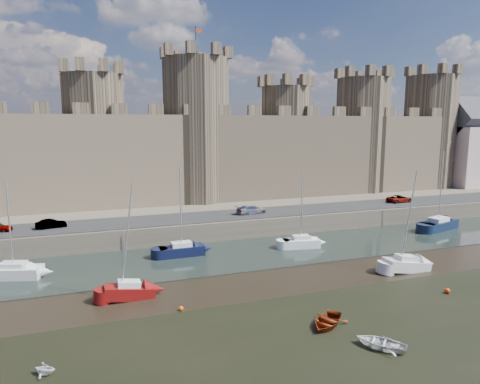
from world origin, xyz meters
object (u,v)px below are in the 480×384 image
Objects in this scene: car_1 at (51,224)px; sailboat_5 at (406,264)px; sailboat_2 at (301,242)px; sailboat_4 at (129,290)px; car_2 at (252,210)px; sailboat_1 at (182,249)px; car_3 at (400,199)px; sailboat_3 at (438,224)px; sailboat_0 at (14,271)px.

car_1 is 41.21m from sailboat_5.
sailboat_2 is 23.07m from sailboat_4.
car_2 is 0.44× the size of sailboat_1.
sailboat_5 is at bearing 137.75° from car_3.
sailboat_3 reaches higher than car_1.
sailboat_0 is at bearing 166.57° from sailboat_3.
sailboat_0 is (-28.93, -9.83, -2.37)m from car_2.
car_2 is 0.46× the size of sailboat_2.
car_3 is 55.79m from sailboat_0.
sailboat_3 is at bearing -0.63° from sailboat_1.
sailboat_2 is 12.78m from sailboat_5.
sailboat_0 is (-54.80, -10.21, -2.33)m from car_3.
sailboat_1 is at bearing 98.66° from car_3.
sailboat_2 is 0.86× the size of sailboat_3.
car_2 is (26.12, -0.12, 0.07)m from car_1.
sailboat_1 reaches higher than sailboat_4.
sailboat_3 is (22.96, 1.64, 0.07)m from sailboat_2.
car_3 is (51.99, 0.26, 0.02)m from car_1.
sailboat_5 is at bearing 0.04° from sailboat_0.
car_3 is at bearing -98.80° from car_1.
sailboat_4 is (7.56, -18.78, -2.33)m from car_1.
car_1 is at bearing 170.97° from sailboat_2.
car_3 is 0.43× the size of sailboat_4.
sailboat_3 is 1.07× the size of sailboat_5.
sailboat_2 is at bearing 109.65° from car_3.
sailboat_4 reaches higher than car_3.
sailboat_1 reaches higher than car_2.
sailboat_5 is (-16.45, -12.65, -0.10)m from sailboat_3.
car_1 is 51.99m from car_3.
sailboat_4 is 27.92m from sailboat_5.
sailboat_1 reaches higher than car_3.
sailboat_4 is (-21.32, -8.80, -0.04)m from sailboat_2.
car_1 is at bearing 151.66° from sailboat_5.
sailboat_2 is 0.96× the size of sailboat_4.
car_2 is at bearing 147.17° from sailboat_3.
sailboat_4 is (10.37, -8.83, -0.03)m from sailboat_0.
car_2 is 0.45× the size of sailboat_0.
sailboat_5 is (21.05, -12.61, -0.05)m from sailboat_1.
car_1 is at bearing 149.08° from sailboat_1.
sailboat_1 reaches higher than sailboat_2.
sailboat_2 reaches higher than car_2.
car_1 is 26.12m from car_2.
car_1 is at bearing 155.74° from sailboat_3.
sailboat_1 reaches higher than sailboat_0.
sailboat_4 reaches higher than car_1.
car_3 is 8.89m from sailboat_3.
sailboat_0 is at bearing -175.39° from sailboat_1.
car_2 reaches higher than car_3.
sailboat_0 is 13.62m from sailboat_4.
sailboat_3 is at bearing 11.34° from sailboat_4.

